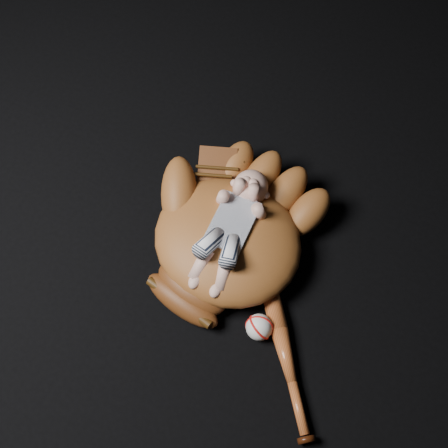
% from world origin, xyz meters
% --- Properties ---
extents(baseball_glove, '(0.56, 0.62, 0.17)m').
position_xyz_m(baseball_glove, '(0.03, 0.11, 0.08)').
color(baseball_glove, brown).
rests_on(baseball_glove, ground).
extents(newborn_baby, '(0.17, 0.35, 0.14)m').
position_xyz_m(newborn_baby, '(0.04, 0.10, 0.13)').
color(newborn_baby, '#D59C89').
rests_on(newborn_baby, baseball_glove).
extents(baseball_bat, '(0.33, 0.40, 0.04)m').
position_xyz_m(baseball_bat, '(0.26, -0.05, 0.02)').
color(baseball_bat, '#9D471E').
rests_on(baseball_bat, ground).
extents(baseball, '(0.08, 0.08, 0.07)m').
position_xyz_m(baseball, '(0.20, -0.05, 0.03)').
color(baseball, silver).
rests_on(baseball, ground).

